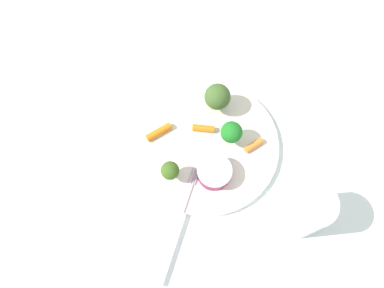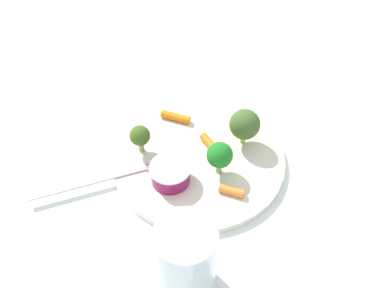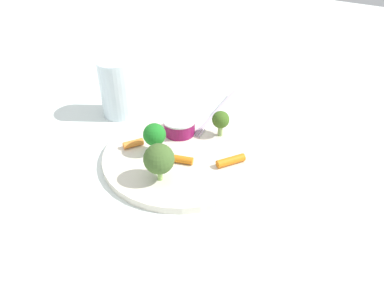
% 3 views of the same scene
% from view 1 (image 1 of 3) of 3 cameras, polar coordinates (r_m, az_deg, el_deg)
% --- Properties ---
extents(ground_plane, '(2.40, 2.40, 0.00)m').
position_cam_1_polar(ground_plane, '(0.65, 2.14, -0.19)').
color(ground_plane, white).
extents(plate, '(0.26, 0.26, 0.01)m').
position_cam_1_polar(plate, '(0.65, 2.16, 0.01)').
color(plate, silver).
rests_on(plate, ground_plane).
extents(sauce_cup, '(0.06, 0.06, 0.03)m').
position_cam_1_polar(sauce_cup, '(0.61, 3.56, -4.58)').
color(sauce_cup, '#7E124B').
rests_on(sauce_cup, plate).
extents(broccoli_floret_0, '(0.05, 0.05, 0.06)m').
position_cam_1_polar(broccoli_floret_0, '(0.64, 4.09, 7.51)').
color(broccoli_floret_0, '#95C662').
rests_on(broccoli_floret_0, plate).
extents(broccoli_floret_1, '(0.04, 0.04, 0.06)m').
position_cam_1_polar(broccoli_floret_1, '(0.62, 6.32, 1.85)').
color(broccoli_floret_1, '#92B159').
rests_on(broccoli_floret_1, plate).
extents(broccoli_floret_2, '(0.03, 0.03, 0.05)m').
position_cam_1_polar(broccoli_floret_2, '(0.59, -3.51, -4.28)').
color(broccoli_floret_2, '#8BAB5E').
rests_on(broccoli_floret_2, plate).
extents(carrot_stick_0, '(0.02, 0.04, 0.01)m').
position_cam_1_polar(carrot_stick_0, '(0.65, 1.82, 2.50)').
color(carrot_stick_0, orange).
rests_on(carrot_stick_0, plate).
extents(carrot_stick_1, '(0.05, 0.04, 0.01)m').
position_cam_1_polar(carrot_stick_1, '(0.65, -5.33, 1.93)').
color(carrot_stick_1, orange).
rests_on(carrot_stick_1, plate).
extents(carrot_stick_2, '(0.04, 0.03, 0.01)m').
position_cam_1_polar(carrot_stick_2, '(0.64, 9.80, -0.20)').
color(carrot_stick_2, orange).
rests_on(carrot_stick_2, plate).
extents(fork, '(0.20, 0.03, 0.00)m').
position_cam_1_polar(fork, '(0.60, -2.16, -12.39)').
color(fork, '#B8ADBF').
rests_on(fork, plate).
extents(drinking_glass, '(0.07, 0.07, 0.11)m').
position_cam_1_polar(drinking_glass, '(0.59, 17.33, -10.18)').
color(drinking_glass, silver).
rests_on(drinking_glass, ground_plane).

